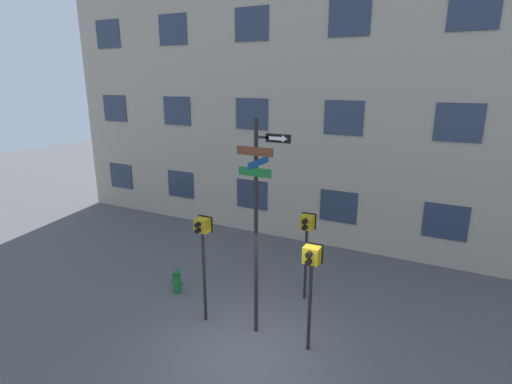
% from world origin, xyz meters
% --- Properties ---
extents(ground_plane, '(60.00, 60.00, 0.00)m').
position_xyz_m(ground_plane, '(0.00, 0.00, 0.00)').
color(ground_plane, '#515154').
extents(building_facade, '(24.00, 0.63, 12.33)m').
position_xyz_m(building_facade, '(-0.00, 6.87, 6.16)').
color(building_facade, tan).
rests_on(building_facade, ground_plane).
extents(street_sign_pole, '(1.22, 0.96, 5.07)m').
position_xyz_m(street_sign_pole, '(-0.26, 0.80, 3.01)').
color(street_sign_pole, black).
rests_on(street_sign_pole, ground_plane).
extents(pedestrian_signal_left, '(0.39, 0.40, 2.73)m').
position_xyz_m(pedestrian_signal_left, '(-1.64, 0.63, 2.11)').
color(pedestrian_signal_left, black).
rests_on(pedestrian_signal_left, ground_plane).
extents(pedestrian_signal_right, '(0.40, 0.40, 2.51)m').
position_xyz_m(pedestrian_signal_right, '(1.04, 0.72, 1.98)').
color(pedestrian_signal_right, black).
rests_on(pedestrian_signal_right, ground_plane).
extents(pedestrian_signal_across, '(0.40, 0.40, 2.45)m').
position_xyz_m(pedestrian_signal_across, '(0.21, 2.73, 1.94)').
color(pedestrian_signal_across, black).
rests_on(pedestrian_signal_across, ground_plane).
extents(fire_hydrant, '(0.39, 0.23, 0.71)m').
position_xyz_m(fire_hydrant, '(-3.14, 1.40, 0.34)').
color(fire_hydrant, '#196028').
rests_on(fire_hydrant, ground_plane).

